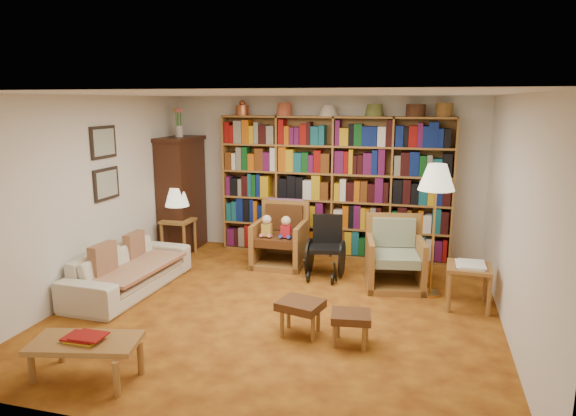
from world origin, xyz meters
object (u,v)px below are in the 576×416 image
(armchair_leather, at_px, (282,239))
(wheelchair, at_px, (326,249))
(footstool_b, at_px, (351,319))
(sofa, at_px, (129,270))
(coffee_table, at_px, (85,345))
(armchair_sage, at_px, (395,259))
(side_table_papers, at_px, (469,272))
(side_table_lamp, at_px, (178,228))
(floor_lamp, at_px, (436,183))
(footstool_a, at_px, (300,307))

(armchair_leather, height_order, wheelchair, armchair_leather)
(footstool_b, bearing_deg, wheelchair, 108.08)
(sofa, relative_size, coffee_table, 1.91)
(sofa, relative_size, armchair_leather, 2.04)
(sofa, bearing_deg, armchair_sage, -68.88)
(side_table_papers, bearing_deg, footstool_b, -132.49)
(side_table_lamp, distance_m, armchair_sage, 3.44)
(side_table_lamp, xyz_separation_m, side_table_papers, (4.30, -1.01, -0.01))
(floor_lamp, distance_m, side_table_papers, 1.14)
(wheelchair, height_order, side_table_papers, wheelchair)
(sofa, xyz_separation_m, armchair_leather, (1.59, 1.63, 0.10))
(armchair_sage, xyz_separation_m, coffee_table, (-2.48, -3.16, -0.03))
(sofa, xyz_separation_m, side_table_papers, (4.20, 0.57, 0.16))
(side_table_lamp, relative_size, floor_lamp, 0.35)
(side_table_lamp, bearing_deg, side_table_papers, -13.22)
(footstool_b, bearing_deg, armchair_sage, 80.48)
(armchair_leather, bearing_deg, coffee_table, -101.79)
(floor_lamp, xyz_separation_m, footstool_a, (-1.33, -1.54, -1.14))
(footstool_b, distance_m, coffee_table, 2.51)
(side_table_lamp, xyz_separation_m, footstool_b, (3.09, -2.33, -0.18))
(sofa, relative_size, armchair_sage, 2.09)
(side_table_lamp, height_order, coffee_table, side_table_lamp)
(armchair_leather, bearing_deg, footstool_a, -69.52)
(sofa, height_order, footstool_a, sofa)
(sofa, relative_size, footstool_b, 4.42)
(armchair_leather, bearing_deg, side_table_lamp, -178.22)
(armchair_sage, distance_m, coffee_table, 4.02)
(floor_lamp, relative_size, footstool_a, 3.24)
(armchair_sage, distance_m, floor_lamp, 1.22)
(wheelchair, height_order, footstool_a, wheelchair)
(floor_lamp, height_order, footstool_a, floor_lamp)
(armchair_leather, height_order, floor_lamp, floor_lamp)
(footstool_a, relative_size, footstool_b, 1.18)
(footstool_b, bearing_deg, footstool_a, 171.57)
(armchair_leather, xyz_separation_m, footstool_a, (0.86, -2.30, -0.08))
(armchair_leather, distance_m, footstool_b, 2.77)
(footstool_b, bearing_deg, armchair_leather, 120.53)
(sofa, bearing_deg, armchair_leather, -42.24)
(armchair_sage, height_order, wheelchair, armchair_sage)
(side_table_papers, relative_size, footstool_a, 1.06)
(wheelchair, relative_size, side_table_papers, 1.57)
(sofa, xyz_separation_m, wheelchair, (2.34, 1.25, 0.11))
(floor_lamp, distance_m, coffee_table, 4.28)
(armchair_sage, bearing_deg, footstool_a, -115.43)
(armchair_leather, bearing_deg, armchair_sage, -15.73)
(footstool_b, height_order, coffee_table, coffee_table)
(side_table_lamp, distance_m, side_table_papers, 4.42)
(wheelchair, xyz_separation_m, coffee_table, (-1.51, -3.27, -0.07))
(coffee_table, bearing_deg, floor_lamp, 44.45)
(side_table_lamp, xyz_separation_m, wheelchair, (2.44, -0.33, -0.06))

